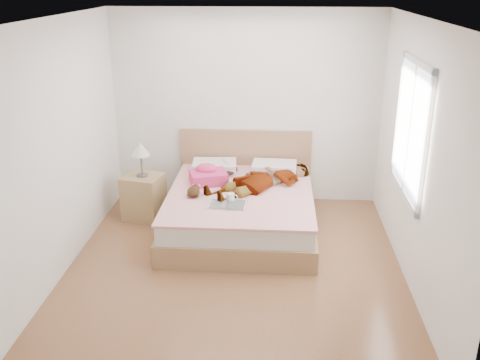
{
  "coord_description": "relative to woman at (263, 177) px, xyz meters",
  "views": [
    {
      "loc": [
        0.41,
        -5.04,
        2.96
      ],
      "look_at": [
        0.0,
        0.85,
        0.7
      ],
      "focal_mm": 40.0,
      "sensor_mm": 36.0,
      "label": 1
    }
  ],
  "objects": [
    {
      "name": "ground",
      "position": [
        -0.26,
        -1.19,
        -0.62
      ],
      "size": [
        4.0,
        4.0,
        0.0
      ],
      "primitive_type": "plane",
      "color": "#562E1B",
      "rests_on": "ground"
    },
    {
      "name": "woman",
      "position": [
        0.0,
        0.0,
        0.0
      ],
      "size": [
        1.55,
        1.45,
        0.21
      ],
      "primitive_type": "imported",
      "rotation": [
        0.0,
        0.0,
        -0.86
      ],
      "color": "silver",
      "rests_on": "bed"
    },
    {
      "name": "hair",
      "position": [
        -0.57,
        0.45,
        -0.07
      ],
      "size": [
        0.53,
        0.61,
        0.08
      ],
      "primitive_type": "ellipsoid",
      "rotation": [
        0.0,
        0.0,
        0.19
      ],
      "color": "black",
      "rests_on": "bed"
    },
    {
      "name": "phone",
      "position": [
        -0.5,
        0.4,
        0.06
      ],
      "size": [
        0.09,
        0.09,
        0.05
      ],
      "primitive_type": "cube",
      "rotation": [
        0.44,
        0.0,
        0.71
      ],
      "color": "silver",
      "rests_on": "bed"
    },
    {
      "name": "room_shell",
      "position": [
        1.51,
        -0.89,
        0.88
      ],
      "size": [
        4.0,
        4.0,
        4.0
      ],
      "color": "white",
      "rests_on": "ground"
    },
    {
      "name": "bed",
      "position": [
        -0.26,
        -0.15,
        -0.34
      ],
      "size": [
        1.8,
        2.08,
        1.0
      ],
      "color": "brown",
      "rests_on": "ground"
    },
    {
      "name": "towel",
      "position": [
        -0.7,
        0.05,
        -0.01
      ],
      "size": [
        0.54,
        0.48,
        0.24
      ],
      "color": "#F34290",
      "rests_on": "bed"
    },
    {
      "name": "magazine",
      "position": [
        -0.39,
        -0.66,
        -0.1
      ],
      "size": [
        0.45,
        0.31,
        0.03
      ],
      "color": "silver",
      "rests_on": "bed"
    },
    {
      "name": "coffee_mug",
      "position": [
        -0.35,
        -0.55,
        -0.05
      ],
      "size": [
        0.14,
        0.1,
        0.1
      ],
      "color": "silver",
      "rests_on": "bed"
    },
    {
      "name": "plush_toy",
      "position": [
        -0.81,
        -0.42,
        -0.04
      ],
      "size": [
        0.17,
        0.24,
        0.13
      ],
      "color": "#301C0D",
      "rests_on": "bed"
    },
    {
      "name": "nightstand",
      "position": [
        -1.54,
        0.04,
        -0.28
      ],
      "size": [
        0.56,
        0.52,
        1.02
      ],
      "color": "olive",
      "rests_on": "ground"
    }
  ]
}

